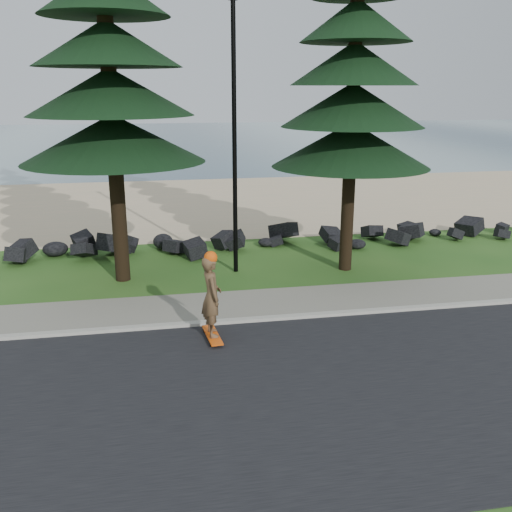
% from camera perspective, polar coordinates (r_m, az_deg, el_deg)
% --- Properties ---
extents(ground, '(160.00, 160.00, 0.00)m').
position_cam_1_polar(ground, '(15.21, -0.26, -5.22)').
color(ground, '#245319').
rests_on(ground, ground).
extents(road, '(160.00, 7.00, 0.02)m').
position_cam_1_polar(road, '(11.24, 3.87, -13.59)').
color(road, black).
rests_on(road, ground).
extents(kerb, '(160.00, 0.20, 0.10)m').
position_cam_1_polar(kerb, '(14.38, 0.37, -6.35)').
color(kerb, '#AFAC9E').
rests_on(kerb, ground).
extents(sidewalk, '(160.00, 2.00, 0.08)m').
position_cam_1_polar(sidewalk, '(15.38, -0.40, -4.81)').
color(sidewalk, gray).
rests_on(sidewalk, ground).
extents(beach_sand, '(160.00, 15.00, 0.01)m').
position_cam_1_polar(beach_sand, '(29.07, -5.30, 5.33)').
color(beach_sand, beige).
rests_on(beach_sand, ground).
extents(ocean, '(160.00, 58.00, 0.01)m').
position_cam_1_polar(ocean, '(65.20, -8.30, 11.48)').
color(ocean, '#355365').
rests_on(ocean, ground).
extents(seawall_boulders, '(60.00, 2.40, 1.10)m').
position_cam_1_polar(seawall_boulders, '(20.46, -3.01, 0.53)').
color(seawall_boulders, black).
rests_on(seawall_boulders, ground).
extents(lamp_post, '(0.25, 0.14, 8.14)m').
position_cam_1_polar(lamp_post, '(17.35, -2.17, 11.56)').
color(lamp_post, black).
rests_on(lamp_post, ground).
extents(skateboarder, '(0.52, 1.16, 2.12)m').
position_cam_1_polar(skateboarder, '(13.04, -4.47, -4.06)').
color(skateboarder, '#EA530D').
rests_on(skateboarder, ground).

